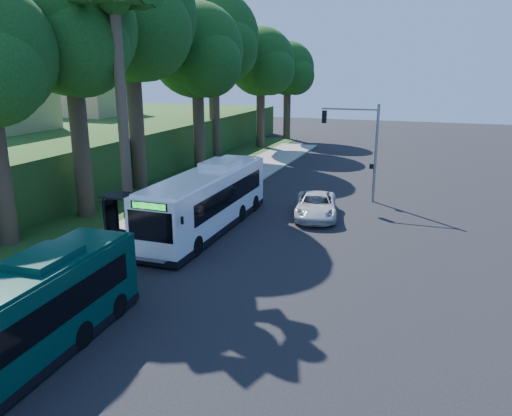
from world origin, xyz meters
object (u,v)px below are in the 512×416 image
at_px(white_bus, 208,199).
at_px(pickup, 316,206).
at_px(bus_shelter, 129,208).
at_px(teal_bus, 10,325).

bearing_deg(white_bus, pickup, 39.85).
bearing_deg(bus_shelter, pickup, 40.24).
height_order(bus_shelter, white_bus, white_bus).
relative_size(bus_shelter, teal_bus, 0.28).
bearing_deg(pickup, white_bus, -151.80).
height_order(white_bus, teal_bus, white_bus).
distance_m(white_bus, teal_bus, 15.49).
xyz_separation_m(white_bus, pickup, (5.52, 4.65, -1.09)).
bearing_deg(teal_bus, white_bus, 88.89).
distance_m(bus_shelter, white_bus, 4.59).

